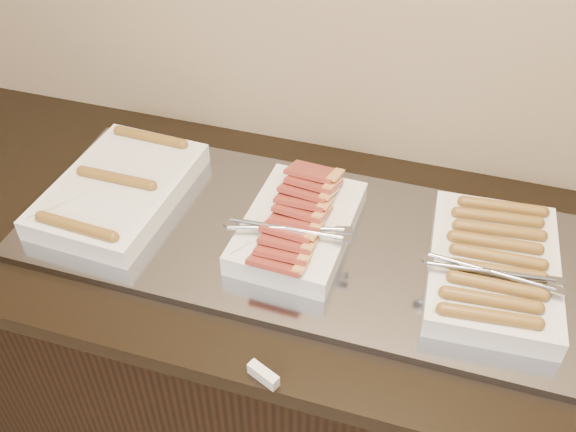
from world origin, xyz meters
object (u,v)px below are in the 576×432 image
object	(u,v)px
counter	(291,360)
dish_right	(493,266)
warming_tray	(293,237)
dish_center	(298,224)
dish_left	(120,189)

from	to	relation	value
counter	dish_right	size ratio (longest dim) A/B	5.22
warming_tray	dish_center	xyz separation A→B (m)	(0.01, -0.00, 0.05)
counter	dish_center	distance (m)	0.50
dish_left	dish_right	bearing A→B (deg)	2.61
warming_tray	dish_right	world-z (taller)	dish_right
counter	dish_right	distance (m)	0.66
dish_right	dish_left	bearing A→B (deg)	176.40
dish_left	dish_center	xyz separation A→B (m)	(0.43, -0.00, 0.01)
dish_left	counter	bearing A→B (deg)	2.85
dish_right	counter	bearing A→B (deg)	176.16
dish_left	dish_right	world-z (taller)	dish_right
counter	dish_left	distance (m)	0.65
warming_tray	dish_left	world-z (taller)	dish_left
warming_tray	dish_right	bearing A→B (deg)	-0.48
warming_tray	dish_center	distance (m)	0.05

